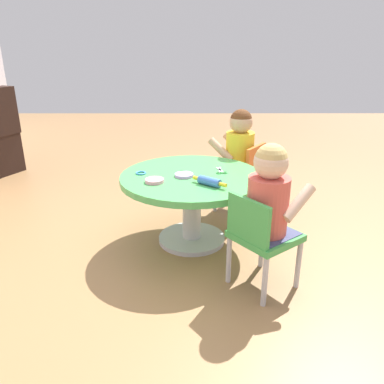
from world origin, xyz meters
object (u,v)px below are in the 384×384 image
Objects in this scene: craft_table at (192,191)px; rolling_pin at (210,181)px; child_chair_left at (261,236)px; seated_child_left at (270,194)px; child_chair_right at (243,174)px; seated_child_right at (240,144)px; craft_scissors at (221,171)px.

craft_table is 4.60× the size of rolling_pin.
craft_table is 0.63m from child_chair_left.
seated_child_left reaches higher than craft_table.
craft_table is 1.68× the size of child_chair_right.
seated_child_right is at bearing -0.05° from child_chair_left.
seated_child_left reaches higher than child_chair_right.
seated_child_right is 0.76m from rolling_pin.
rolling_pin is (-0.69, 0.29, 0.18)m from child_chair_right.
child_chair_right is 3.87× the size of craft_scissors.
craft_scissors is at bearing -72.92° from craft_table.
craft_scissors is at bearing 159.81° from seated_child_right.
seated_child_left is at bearing -136.80° from rolling_pin.
child_chair_right is (0.50, -0.39, -0.05)m from craft_table.
seated_child_left is 1.02m from child_chair_right.
craft_scissors reaches higher than craft_table.
seated_child_left is (0.02, -0.03, 0.23)m from child_chair_left.
seated_child_left is at bearing -160.10° from craft_scissors.
seated_child_right is at bearing 55.02° from child_chair_right.
rolling_pin reaches higher than craft_table.
child_chair_left is 1.05× the size of seated_child_right.
seated_child_left is 1.00× the size of seated_child_right.
seated_child_left is at bearing -142.02° from craft_table.
child_chair_right is at bearing -0.11° from seated_child_left.
child_chair_left and child_chair_right have the same top height.
seated_child_right reaches higher than craft_scissors.
seated_child_left reaches higher than child_chair_left.
child_chair_left is at bearing 179.95° from seated_child_right.
child_chair_left reaches higher than rolling_pin.
child_chair_right reaches higher than rolling_pin.
seated_child_left is at bearing -178.26° from seated_child_right.
rolling_pin is at bearing 160.35° from seated_child_right.
craft_scissors is (-0.44, 0.20, 0.16)m from child_chair_right.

